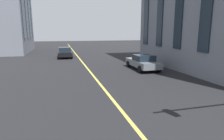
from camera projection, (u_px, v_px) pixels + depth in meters
lane_centre_line at (87, 67)px, 18.97m from camera, size 80.00×0.16×0.01m
car_grey_far at (143, 62)px, 17.86m from camera, size 4.40×1.95×1.37m
car_black_oncoming at (65, 53)px, 26.18m from camera, size 3.90×1.89×1.40m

